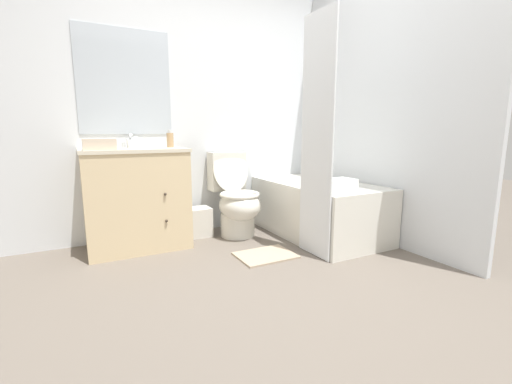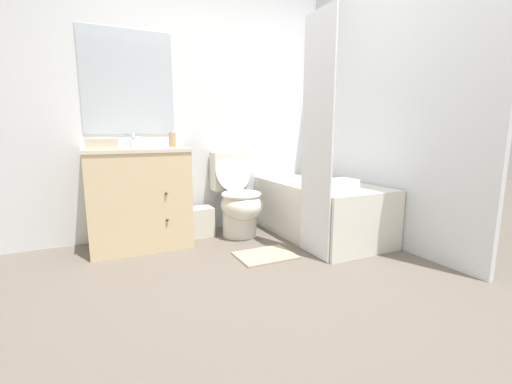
# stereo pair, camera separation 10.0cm
# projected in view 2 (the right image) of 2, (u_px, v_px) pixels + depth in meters

# --- Properties ---
(ground_plane) EXTENTS (14.00, 14.00, 0.00)m
(ground_plane) POSITION_uv_depth(u_px,v_px,m) (297.00, 289.00, 2.28)
(ground_plane) COLOR #6B6056
(wall_back) EXTENTS (8.00, 0.06, 2.50)m
(wall_back) POSITION_uv_depth(u_px,v_px,m) (212.00, 110.00, 3.54)
(wall_back) COLOR silver
(wall_back) RESTS_ON ground_plane
(wall_right) EXTENTS (0.05, 2.64, 2.50)m
(wall_right) POSITION_uv_depth(u_px,v_px,m) (365.00, 109.00, 3.33)
(wall_right) COLOR silver
(wall_right) RESTS_ON ground_plane
(vanity_cabinet) EXTENTS (0.87, 0.58, 0.89)m
(vanity_cabinet) POSITION_uv_depth(u_px,v_px,m) (139.00, 197.00, 3.07)
(vanity_cabinet) COLOR beige
(vanity_cabinet) RESTS_ON ground_plane
(sink_faucet) EXTENTS (0.14, 0.12, 0.12)m
(sink_faucet) POSITION_uv_depth(u_px,v_px,m) (133.00, 143.00, 3.15)
(sink_faucet) COLOR silver
(sink_faucet) RESTS_ON vanity_cabinet
(toilet) EXTENTS (0.40, 0.65, 0.86)m
(toilet) POSITION_uv_depth(u_px,v_px,m) (238.00, 200.00, 3.42)
(toilet) COLOR silver
(toilet) RESTS_ON ground_plane
(bathtub) EXTENTS (0.76, 1.40, 0.53)m
(bathtub) POSITION_uv_depth(u_px,v_px,m) (319.00, 209.00, 3.43)
(bathtub) COLOR silver
(bathtub) RESTS_ON ground_plane
(shower_curtain) EXTENTS (0.02, 0.40, 1.94)m
(shower_curtain) POSITION_uv_depth(u_px,v_px,m) (317.00, 139.00, 2.72)
(shower_curtain) COLOR white
(shower_curtain) RESTS_ON ground_plane
(wastebasket) EXTENTS (0.24, 0.21, 0.29)m
(wastebasket) POSITION_uv_depth(u_px,v_px,m) (200.00, 222.00, 3.43)
(wastebasket) COLOR silver
(wastebasket) RESTS_ON ground_plane
(tissue_box) EXTENTS (0.14, 0.11, 0.10)m
(tissue_box) POSITION_uv_depth(u_px,v_px,m) (138.00, 143.00, 3.12)
(tissue_box) COLOR white
(tissue_box) RESTS_ON vanity_cabinet
(soap_dispenser) EXTENTS (0.06, 0.06, 0.16)m
(soap_dispenser) POSITION_uv_depth(u_px,v_px,m) (172.00, 139.00, 3.18)
(soap_dispenser) COLOR tan
(soap_dispenser) RESTS_ON vanity_cabinet
(hand_towel_folded) EXTENTS (0.24, 0.15, 0.09)m
(hand_towel_folded) POSITION_uv_depth(u_px,v_px,m) (101.00, 144.00, 2.72)
(hand_towel_folded) COLOR beige
(hand_towel_folded) RESTS_ON vanity_cabinet
(bath_towel_folded) EXTENTS (0.33, 0.20, 0.10)m
(bath_towel_folded) POSITION_uv_depth(u_px,v_px,m) (337.00, 185.00, 2.91)
(bath_towel_folded) COLOR white
(bath_towel_folded) RESTS_ON bathtub
(bath_mat) EXTENTS (0.47, 0.36, 0.02)m
(bath_mat) POSITION_uv_depth(u_px,v_px,m) (265.00, 255.00, 2.87)
(bath_mat) COLOR tan
(bath_mat) RESTS_ON ground_plane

